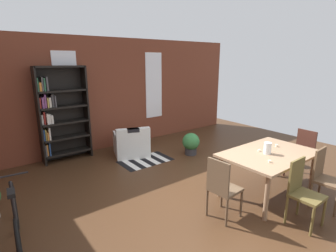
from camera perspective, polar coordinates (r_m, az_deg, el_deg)
ground_plane at (r=4.61m, az=10.87°, el=-15.91°), size 9.59×9.59×0.00m
back_wall_brick at (r=7.09m, az=-11.81°, el=7.03°), size 8.06×0.12×2.87m
window_pane_0 at (r=6.57m, az=-21.41°, el=7.05°), size 0.55×0.02×1.86m
window_pane_1 at (r=7.62m, az=-3.16°, el=8.89°), size 0.55×0.02×1.86m
dining_table at (r=4.79m, az=21.44°, el=-6.45°), size 1.65×1.08×0.77m
vase_on_table at (r=4.66m, az=21.13°, el=-4.59°), size 0.12×0.12×0.19m
tealight_candle_0 at (r=4.75m, az=19.47°, el=-5.13°), size 0.04×0.04×0.03m
tealight_candle_1 at (r=5.11m, az=22.84°, el=-4.01°), size 0.04×0.04×0.04m
tealight_candle_2 at (r=4.31m, az=21.54°, el=-7.28°), size 0.04×0.04×0.04m
dining_chair_near_left at (r=4.23m, az=27.56°, el=-12.47°), size 0.40×0.40×0.95m
dining_chair_head_left at (r=3.94m, az=11.86°, el=-12.99°), size 0.43×0.43×0.95m
dining_chair_near_right at (r=4.86m, az=31.38°, el=-9.49°), size 0.42×0.42×0.95m
dining_chair_head_right at (r=5.85m, az=27.49°, el=-5.14°), size 0.41×0.41×0.95m
bookshelf_tall at (r=6.39m, az=-22.82°, el=2.60°), size 1.10×0.33×2.18m
armchair_white at (r=6.48m, az=-8.06°, el=-3.98°), size 1.02×1.02×0.75m
bicycle_second at (r=3.92m, az=-30.46°, el=-17.99°), size 0.44×1.68×0.88m
potted_plant_by_shelf at (r=6.44m, az=24.44°, el=-5.39°), size 0.29×0.29×0.47m
potted_plant_window at (r=6.47m, az=5.08°, el=-3.75°), size 0.43×0.43×0.55m
striped_rug at (r=6.16m, az=-4.97°, el=-7.61°), size 1.20×0.72×0.01m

